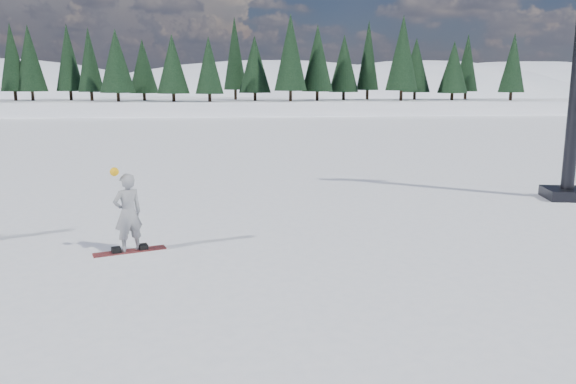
{
  "coord_description": "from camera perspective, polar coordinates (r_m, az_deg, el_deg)",
  "views": [
    {
      "loc": [
        4.75,
        -12.42,
        3.51
      ],
      "look_at": [
        5.98,
        -0.04,
        1.1
      ],
      "focal_mm": 35.0,
      "sensor_mm": 36.0,
      "label": 1
    }
  ],
  "objects": [
    {
      "name": "snowboarder_woman",
      "position": [
        12.21,
        -15.98,
        -2.03
      ],
      "size": [
        0.73,
        0.68,
        1.83
      ],
      "rotation": [
        0.0,
        0.0,
        3.73
      ],
      "color": "#939398",
      "rests_on": "ground"
    },
    {
      "name": "ground",
      "position": [
        13.75,
        -25.75,
        -4.94
      ],
      "size": [
        420.0,
        420.0,
        0.0
      ],
      "primitive_type": "plane",
      "color": "white",
      "rests_on": "ground"
    },
    {
      "name": "snowboard_woman",
      "position": [
        12.42,
        -15.76,
        -5.8
      ],
      "size": [
        1.51,
        0.77,
        0.03
      ],
      "primitive_type": "cube",
      "rotation": [
        0.0,
        0.0,
        0.34
      ],
      "color": "#A12923",
      "rests_on": "ground"
    },
    {
      "name": "alpine_backdrop",
      "position": [
        203.0,
        -10.33,
        5.85
      ],
      "size": [
        412.5,
        227.0,
        53.2
      ],
      "color": "white",
      "rests_on": "ground"
    }
  ]
}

